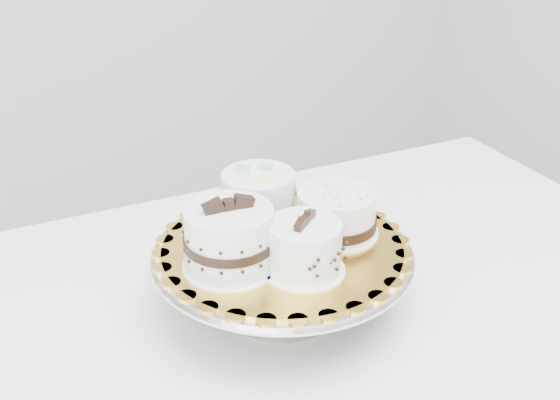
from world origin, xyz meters
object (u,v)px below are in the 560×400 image
cake_banded (230,240)px  cake_board (282,247)px  table (316,342)px  cake_ribbon (337,214)px  cake_dots (258,197)px  cake_stand (282,268)px  cake_swirl (304,248)px

cake_banded → cake_board: bearing=14.5°
table → cake_board: cake_board is taller
cake_banded → cake_ribbon: cake_banded is taller
cake_banded → cake_dots: cake_banded is taller
cake_banded → cake_dots: 0.12m
cake_dots → table: bearing=-58.0°
table → cake_board: size_ratio=3.90×
cake_stand → cake_dots: 0.11m
cake_swirl → cake_ribbon: (0.09, 0.06, -0.00)m
cake_swirl → cake_ribbon: cake_swirl is taller
cake_board → cake_dots: (0.01, 0.08, 0.04)m
cake_board → cake_ribbon: (0.08, -0.01, 0.03)m
table → cake_board: bearing=178.8°
cake_stand → cake_ribbon: bearing=-5.2°
cake_stand → cake_ribbon: (0.08, -0.01, 0.06)m
cake_banded → cake_dots: bearing=52.4°
cake_stand → cake_swirl: cake_swirl is taller
cake_stand → cake_board: size_ratio=1.09×
cake_board → cake_swirl: bearing=-97.6°
table → cake_banded: cake_banded is taller
cake_board → cake_banded: size_ratio=2.50×
cake_board → cake_banded: bearing=-175.5°
cake_ribbon → cake_banded: bearing=-162.5°
cake_board → cake_swirl: 0.07m
cake_banded → cake_ribbon: size_ratio=0.96×
table → cake_stand: size_ratio=3.58×
table → cake_stand: bearing=178.8°
table → cake_stand: (-0.05, 0.01, 0.15)m
cake_banded → cake_ribbon: bearing=9.6°
table → cake_ribbon: (0.03, -0.00, 0.21)m
cake_swirl → cake_banded: bearing=107.7°
cake_stand → cake_swirl: 0.09m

